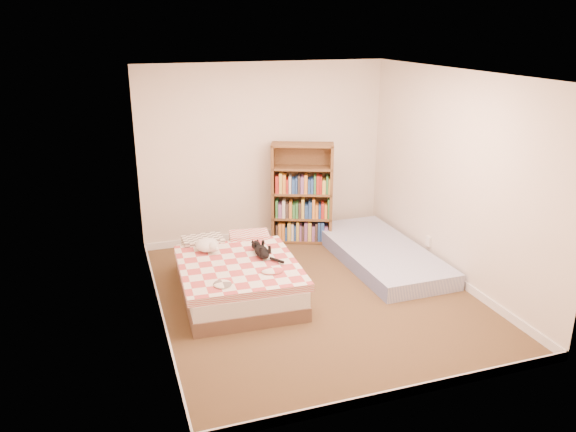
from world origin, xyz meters
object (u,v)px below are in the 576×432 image
object	(u,v)px
bed	(236,275)
floor_mattress	(380,253)
white_dog	(208,245)
bookshelf	(301,205)
black_cat	(261,251)

from	to	relation	value
bed	floor_mattress	xyz separation A→B (m)	(2.01, 0.29, -0.11)
white_dog	floor_mattress	bearing A→B (deg)	19.54
floor_mattress	white_dog	xyz separation A→B (m)	(-2.27, 0.03, 0.40)
bed	white_dog	xyz separation A→B (m)	(-0.26, 0.31, 0.29)
bed	bookshelf	xyz separation A→B (m)	(1.27, 1.32, 0.32)
bookshelf	floor_mattress	distance (m)	1.34
bed	black_cat	size ratio (longest dim) A/B	3.13
bookshelf	white_dog	size ratio (longest dim) A/B	3.75
white_dog	bed	bearing A→B (deg)	-30.77
bed	floor_mattress	world-z (taller)	bed
bookshelf	white_dog	distance (m)	1.83
bed	black_cat	xyz separation A→B (m)	(0.30, -0.01, 0.27)
bed	floor_mattress	size ratio (longest dim) A/B	0.81
floor_mattress	black_cat	xyz separation A→B (m)	(-1.71, -0.30, 0.38)
black_cat	floor_mattress	bearing A→B (deg)	4.76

